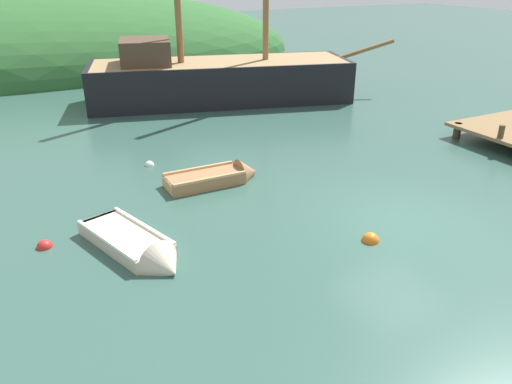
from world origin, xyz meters
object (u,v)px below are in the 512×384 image
at_px(rowboat_outer_right, 139,250).
at_px(buoy_white, 150,165).
at_px(sailing_ship, 218,86).
at_px(rowboat_near_dock, 218,178).
at_px(buoy_orange, 370,241).
at_px(buoy_red, 45,247).

bearing_deg(rowboat_outer_right, buoy_white, 143.64).
distance_m(sailing_ship, buoy_white, 8.80).
bearing_deg(buoy_white, rowboat_near_dock, -58.06).
relative_size(sailing_ship, buoy_orange, 35.39).
distance_m(rowboat_near_dock, buoy_orange, 5.32).
bearing_deg(rowboat_near_dock, buoy_red, -161.98).
distance_m(sailing_ship, rowboat_near_dock, 10.05).
xyz_separation_m(rowboat_near_dock, buoy_red, (-5.20, -1.67, -0.12)).
relative_size(rowboat_near_dock, rowboat_outer_right, 0.86).
xyz_separation_m(buoy_red, buoy_white, (3.73, 4.02, 0.00)).
height_order(sailing_ship, buoy_orange, sailing_ship).
height_order(rowboat_outer_right, buoy_white, rowboat_outer_right).
bearing_deg(buoy_red, sailing_ship, 49.73).
height_order(rowboat_near_dock, rowboat_outer_right, rowboat_outer_right).
distance_m(rowboat_near_dock, rowboat_outer_right, 4.44).
relative_size(buoy_red, buoy_orange, 0.87).
xyz_separation_m(sailing_ship, rowboat_outer_right, (-7.30, -12.18, -0.64)).
bearing_deg(rowboat_outer_right, buoy_red, -142.10).
distance_m(rowboat_outer_right, buoy_red, 2.32).
relative_size(rowboat_near_dock, buoy_orange, 6.99).
height_order(sailing_ship, buoy_white, sailing_ship).
xyz_separation_m(rowboat_outer_right, buoy_white, (1.83, 5.34, -0.10)).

